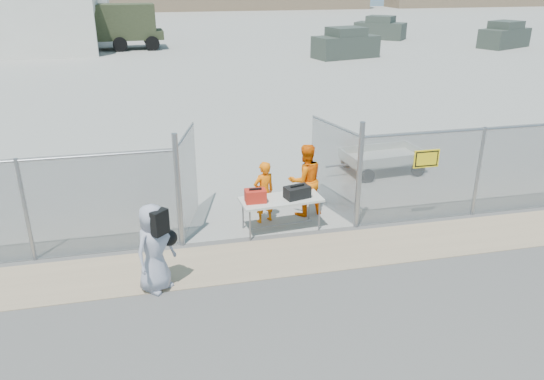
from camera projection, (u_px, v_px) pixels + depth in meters
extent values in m
plane|color=#434343|center=(295.00, 282.00, 10.11)|extent=(160.00, 160.00, 0.00)
cube|color=gray|center=(175.00, 37.00, 47.98)|extent=(160.00, 80.00, 0.01)
cube|color=tan|center=(283.00, 256.00, 11.00)|extent=(44.00, 1.60, 0.01)
cube|color=red|center=(255.00, 196.00, 11.65)|extent=(0.46, 0.31, 0.29)
cube|color=black|center=(297.00, 192.00, 11.87)|extent=(0.62, 0.46, 0.27)
imported|color=#FD6B06|center=(264.00, 192.00, 12.28)|extent=(0.64, 0.52, 1.50)
imported|color=#FD6B06|center=(305.00, 180.00, 12.63)|extent=(0.95, 0.79, 1.78)
imported|color=#9496A7|center=(154.00, 248.00, 9.59)|extent=(0.98, 0.97, 1.70)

